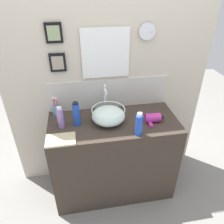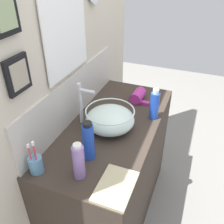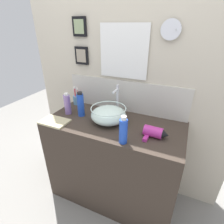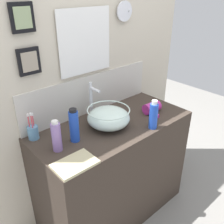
# 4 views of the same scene
# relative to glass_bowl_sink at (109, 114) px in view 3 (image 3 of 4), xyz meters

# --- Properties ---
(ground_plane) EXTENTS (6.00, 6.00, 0.00)m
(ground_plane) POSITION_rel_glass_bowl_sink_xyz_m (0.05, -0.00, -0.91)
(ground_plane) COLOR gray
(vanity_counter) EXTENTS (1.15, 0.53, 0.84)m
(vanity_counter) POSITION_rel_glass_bowl_sink_xyz_m (0.05, -0.00, -0.49)
(vanity_counter) COLOR #382D26
(vanity_counter) RESTS_ON ground
(back_panel) EXTENTS (1.91, 0.10, 2.39)m
(back_panel) POSITION_rel_glass_bowl_sink_xyz_m (0.04, 0.29, 0.28)
(back_panel) COLOR beige
(back_panel) RESTS_ON ground
(glass_bowl_sink) EXTENTS (0.29, 0.29, 0.13)m
(glass_bowl_sink) POSITION_rel_glass_bowl_sink_xyz_m (0.00, 0.00, 0.00)
(glass_bowl_sink) COLOR silver
(glass_bowl_sink) RESTS_ON vanity_counter
(faucet) EXTENTS (0.02, 0.11, 0.27)m
(faucet) POSITION_rel_glass_bowl_sink_xyz_m (-0.00, 0.18, 0.08)
(faucet) COLOR silver
(faucet) RESTS_ON vanity_counter
(hair_drier) EXTENTS (0.18, 0.14, 0.08)m
(hair_drier) POSITION_rel_glass_bowl_sink_xyz_m (0.40, -0.07, -0.03)
(hair_drier) COLOR #B22D8C
(hair_drier) RESTS_ON vanity_counter
(toothbrush_cup) EXTENTS (0.07, 0.07, 0.19)m
(toothbrush_cup) POSITION_rel_glass_bowl_sink_xyz_m (-0.45, 0.20, -0.02)
(toothbrush_cup) COLOR #598CB2
(toothbrush_cup) RESTS_ON vanity_counter
(shampoo_bottle) EXTENTS (0.06, 0.06, 0.20)m
(shampoo_bottle) POSITION_rel_glass_bowl_sink_xyz_m (-0.40, -0.01, 0.02)
(shampoo_bottle) COLOR #8C6BB2
(shampoo_bottle) RESTS_ON vanity_counter
(soap_dispenser) EXTENTS (0.06, 0.06, 0.22)m
(soap_dispenser) POSITION_rel_glass_bowl_sink_xyz_m (-0.27, 0.00, 0.04)
(soap_dispenser) COLOR blue
(soap_dispenser) RESTS_ON vanity_counter
(lotion_bottle) EXTENTS (0.06, 0.06, 0.21)m
(lotion_bottle) POSITION_rel_glass_bowl_sink_xyz_m (0.21, -0.22, 0.03)
(lotion_bottle) COLOR blue
(lotion_bottle) RESTS_ON vanity_counter
(hand_towel) EXTENTS (0.23, 0.16, 0.02)m
(hand_towel) POSITION_rel_glass_bowl_sink_xyz_m (-0.41, -0.20, -0.06)
(hand_towel) COLOR tan
(hand_towel) RESTS_ON vanity_counter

